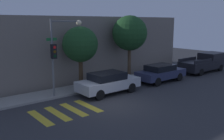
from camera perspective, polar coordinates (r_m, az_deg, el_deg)
name	(u,v)px	position (r m, az deg, el deg)	size (l,w,h in m)	color
ground_plane	(112,105)	(14.88, -0.04, -8.07)	(60.00, 60.00, 0.00)	#333335
sidewalk	(75,89)	(18.19, -8.46, -4.39)	(26.00, 2.04, 0.14)	gray
building_row	(47,49)	(21.60, -14.68, 4.74)	(26.00, 6.00, 5.28)	slate
crosswalk	(66,111)	(14.14, -10.55, -9.29)	(3.39, 2.60, 0.00)	gold
traffic_light_pole	(60,46)	(16.14, -11.87, 5.47)	(2.52, 0.56, 5.04)	slate
sedan_near_corner	(108,82)	(17.06, -0.87, -2.83)	(4.42, 1.87, 1.48)	#B7BABF
sedan_middle	(161,73)	(20.82, 11.06, -0.57)	(4.40, 1.85, 1.42)	#2D3351
pickup_truck	(205,62)	(26.18, 20.49, 1.63)	(5.66, 1.94, 1.80)	black
tree_near_corner	(80,45)	(17.87, -7.27, 5.76)	(2.53, 2.53, 4.55)	#42301E
tree_midblock	(130,33)	(20.73, 4.06, 8.35)	(2.88, 2.88, 5.38)	brown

